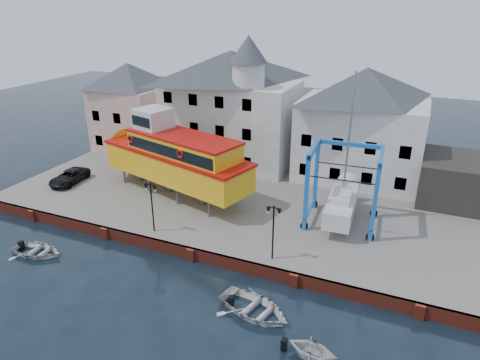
% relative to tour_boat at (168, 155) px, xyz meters
% --- Properties ---
extents(ground, '(140.00, 140.00, 0.00)m').
position_rel_tour_boat_xyz_m(ground, '(6.95, -8.37, -4.70)').
color(ground, black).
rests_on(ground, ground).
extents(hardstanding, '(44.00, 22.00, 1.00)m').
position_rel_tour_boat_xyz_m(hardstanding, '(6.95, 2.63, -4.20)').
color(hardstanding, slate).
rests_on(hardstanding, ground).
extents(quay_wall, '(44.00, 0.47, 1.00)m').
position_rel_tour_boat_xyz_m(quay_wall, '(6.95, -8.26, -4.20)').
color(quay_wall, maroon).
rests_on(quay_wall, ground).
extents(building_pink, '(8.00, 7.00, 10.30)m').
position_rel_tour_boat_xyz_m(building_pink, '(-11.05, 9.63, 1.45)').
color(building_pink, tan).
rests_on(building_pink, hardstanding).
extents(building_white_main, '(14.00, 8.30, 14.00)m').
position_rel_tour_boat_xyz_m(building_white_main, '(2.08, 10.03, 2.65)').
color(building_white_main, silver).
rests_on(building_white_main, hardstanding).
extents(building_white_right, '(12.00, 8.00, 11.20)m').
position_rel_tour_boat_xyz_m(building_white_right, '(15.95, 10.63, 1.90)').
color(building_white_right, silver).
rests_on(building_white_right, hardstanding).
extents(shed_dark, '(8.00, 7.00, 4.00)m').
position_rel_tour_boat_xyz_m(shed_dark, '(25.95, 8.63, -1.70)').
color(shed_dark, '#272421').
rests_on(shed_dark, hardstanding).
extents(lamp_post_left, '(1.12, 0.32, 4.20)m').
position_rel_tour_boat_xyz_m(lamp_post_left, '(2.95, -7.17, -0.52)').
color(lamp_post_left, black).
rests_on(lamp_post_left, hardstanding).
extents(lamp_post_right, '(1.12, 0.32, 4.20)m').
position_rel_tour_boat_xyz_m(lamp_post_right, '(12.95, -7.17, -0.52)').
color(lamp_post_right, black).
rests_on(lamp_post_right, hardstanding).
extents(tour_boat, '(18.48, 8.99, 7.84)m').
position_rel_tour_boat_xyz_m(tour_boat, '(0.00, 0.00, 0.00)').
color(tour_boat, '#59595E').
rests_on(tour_boat, hardstanding).
extents(travel_lift, '(6.02, 8.27, 12.34)m').
position_rel_tour_boat_xyz_m(travel_lift, '(16.32, 0.80, -1.63)').
color(travel_lift, '#1051A7').
rests_on(travel_lift, hardstanding).
extents(van, '(2.60, 4.81, 1.28)m').
position_rel_tour_boat_xyz_m(van, '(-10.36, -2.29, -3.05)').
color(van, black).
rests_on(van, hardstanding).
extents(motorboat_b, '(5.62, 4.64, 1.01)m').
position_rel_tour_boat_xyz_m(motorboat_b, '(13.46, -11.97, -4.70)').
color(motorboat_b, silver).
rests_on(motorboat_b, ground).
extents(motorboat_c, '(3.06, 2.71, 1.49)m').
position_rel_tour_boat_xyz_m(motorboat_c, '(17.71, -14.16, -4.70)').
color(motorboat_c, silver).
rests_on(motorboat_c, ground).
extents(motorboat_d, '(4.44, 3.41, 0.85)m').
position_rel_tour_boat_xyz_m(motorboat_d, '(-4.39, -12.30, -4.70)').
color(motorboat_d, silver).
rests_on(motorboat_d, ground).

